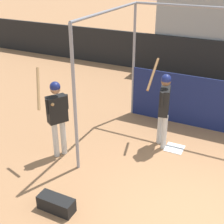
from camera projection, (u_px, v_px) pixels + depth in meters
The scene contains 6 objects.
ground_plane at pixel (197, 219), 5.60m from camera, with size 60.00×60.00×0.00m, color #A8754C.
batting_cage at pixel (204, 91), 7.67m from camera, with size 4.23×3.14×3.20m.
home_plate at pixel (174, 148), 7.66m from camera, with size 0.44×0.44×0.02m.
player_batter at pixel (164, 103), 7.30m from camera, with size 0.60×0.91×2.05m.
player_waiting at pixel (57, 112), 6.94m from camera, with size 0.59×0.80×2.15m.
equipment_bag at pixel (56, 204), 5.75m from camera, with size 0.70×0.28×0.28m.
Camera 1 is at (0.47, -4.41, 4.21)m, focal length 50.00 mm.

